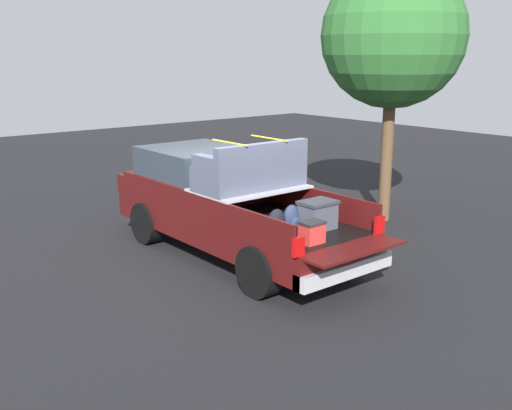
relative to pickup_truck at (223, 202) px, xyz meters
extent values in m
plane|color=black|center=(-0.37, 0.00, -0.97)|extent=(40.00, 40.00, 0.00)
cube|color=#470F0F|center=(-0.37, 0.00, -0.35)|extent=(5.50, 1.92, 0.46)
cube|color=black|center=(-1.57, 0.00, -0.10)|extent=(2.80, 1.80, 0.04)
cube|color=#470F0F|center=(-1.57, 0.93, 0.13)|extent=(2.80, 0.06, 0.50)
cube|color=#470F0F|center=(-1.57, -0.93, 0.13)|extent=(2.80, 0.06, 0.50)
cube|color=#470F0F|center=(-0.20, 0.00, 0.13)|extent=(0.06, 1.80, 0.50)
cube|color=#470F0F|center=(-3.25, 0.00, -0.10)|extent=(0.55, 1.80, 0.04)
cube|color=#B2B2B7|center=(-0.80, 0.00, 0.40)|extent=(1.25, 1.92, 0.04)
cube|color=#470F0F|center=(0.98, 0.00, 0.13)|extent=(2.30, 1.92, 0.50)
cube|color=#2D3842|center=(0.88, 0.00, 0.65)|extent=(1.94, 1.76, 0.54)
cube|color=#470F0F|center=(2.33, 0.00, 0.07)|extent=(0.40, 1.82, 0.38)
cube|color=#B2B2B7|center=(-3.09, 0.00, -0.46)|extent=(0.24, 1.92, 0.24)
cube|color=red|center=(-2.99, 0.88, 0.06)|extent=(0.06, 0.20, 0.28)
cube|color=red|center=(-2.99, -0.88, 0.06)|extent=(0.06, 0.20, 0.28)
cylinder|color=black|center=(1.38, 0.88, -0.56)|extent=(0.83, 0.30, 0.83)
cylinder|color=black|center=(1.38, -0.88, -0.56)|extent=(0.83, 0.30, 0.83)
cylinder|color=black|center=(-2.12, 0.88, -0.56)|extent=(0.83, 0.30, 0.83)
cylinder|color=black|center=(-2.12, -0.88, -0.56)|extent=(0.83, 0.30, 0.83)
cube|color=#474C56|center=(-2.19, -0.30, 0.13)|extent=(0.40, 0.55, 0.42)
cube|color=#31353C|center=(-2.19, -0.30, 0.37)|extent=(0.44, 0.59, 0.05)
ellipsoid|color=#283351|center=(-1.96, 0.07, 0.13)|extent=(0.20, 0.30, 0.42)
ellipsoid|color=#283351|center=(-2.07, 0.07, 0.06)|extent=(0.09, 0.21, 0.18)
ellipsoid|color=black|center=(-1.97, 0.39, 0.12)|extent=(0.20, 0.32, 0.40)
ellipsoid|color=black|center=(-2.08, 0.39, 0.06)|extent=(0.09, 0.22, 0.18)
cube|color=red|center=(-2.67, 0.30, 0.07)|extent=(0.26, 0.34, 0.30)
cube|color=#262628|center=(-2.67, 0.30, 0.24)|extent=(0.28, 0.36, 0.04)
cube|color=#4C5166|center=(-0.80, 0.00, 0.63)|extent=(0.88, 1.93, 0.42)
cube|color=#4C5166|center=(-1.15, 0.00, 1.04)|extent=(0.16, 1.93, 0.40)
cube|color=#4C5166|center=(-0.75, 0.87, 0.95)|extent=(0.64, 0.20, 0.22)
cube|color=#4C5166|center=(-0.75, -0.87, 0.95)|extent=(0.64, 0.20, 0.22)
cube|color=yellow|center=(-0.80, 0.44, 1.25)|extent=(0.98, 0.03, 0.02)
cube|color=yellow|center=(-0.80, -0.43, 1.25)|extent=(0.98, 0.03, 0.02)
cylinder|color=brown|center=(-0.49, -4.14, 0.59)|extent=(0.26, 0.26, 3.12)
sphere|color=#2C672C|center=(-0.49, -4.14, 3.07)|extent=(3.07, 3.07, 3.07)
camera|label=1|loc=(-8.75, 6.34, 2.67)|focal=41.58mm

